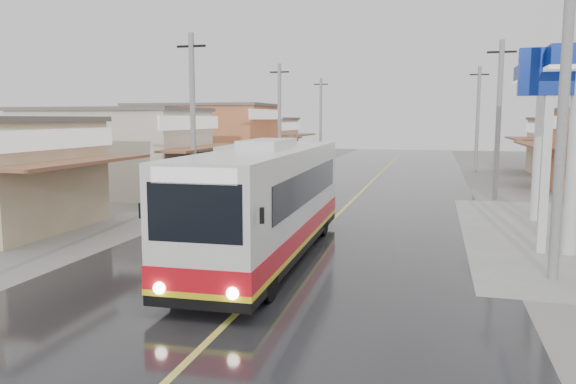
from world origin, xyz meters
name	(u,v)px	position (x,y,z in m)	size (l,w,h in m)	color
ground	(290,262)	(0.00, 0.00, 0.00)	(120.00, 120.00, 0.00)	slate
road	(359,194)	(0.00, 15.00, 0.01)	(12.00, 90.00, 0.02)	black
centre_line	(359,194)	(0.00, 15.00, 0.02)	(0.15, 90.00, 0.01)	#D8CC4C
shopfronts_left	(167,182)	(-13.00, 18.00, 0.00)	(11.00, 44.00, 5.20)	tan
utility_poles_left	(243,188)	(-7.00, 16.00, 0.00)	(1.60, 50.00, 8.00)	gray
utility_poles_right	(495,199)	(7.00, 15.00, 0.00)	(1.60, 36.00, 8.00)	gray
coach_bus	(269,202)	(-0.73, 0.35, 1.69)	(2.80, 11.28, 3.50)	silver
second_bus	(259,168)	(-5.06, 12.99, 1.50)	(2.79, 8.53, 2.79)	silver
cyclist	(244,199)	(-4.06, 7.71, 0.62)	(1.08, 1.84, 1.87)	black
tricycle_near	(182,188)	(-7.29, 8.29, 0.93)	(1.76, 2.35, 1.64)	#26262D
tyre_stack	(198,207)	(-6.22, 7.62, 0.20)	(0.77, 0.77, 0.39)	black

